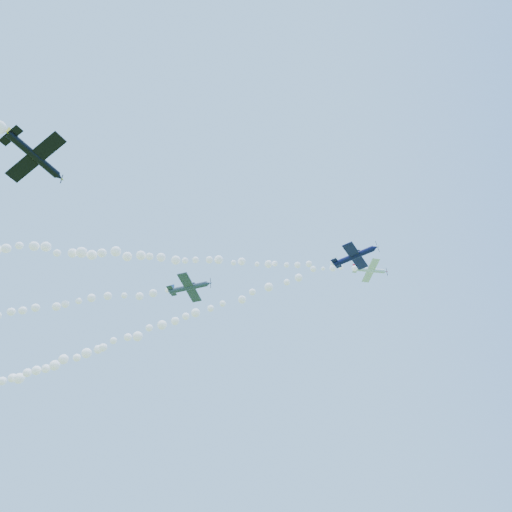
% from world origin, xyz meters
% --- Properties ---
extents(plane_white, '(6.56, 6.95, 2.18)m').
position_xyz_m(plane_white, '(24.01, 11.63, 52.77)').
color(plane_white, white).
extents(smoke_trail_white, '(73.27, 27.26, 2.83)m').
position_xyz_m(smoke_trail_white, '(-14.42, -1.84, 52.47)').
color(smoke_trail_white, white).
extents(plane_navy, '(7.77, 8.20, 2.12)m').
position_xyz_m(plane_navy, '(21.06, 0.37, 47.05)').
color(plane_navy, '#0E0F3E').
extents(smoke_trail_navy, '(82.03, 27.35, 3.03)m').
position_xyz_m(smoke_trail_navy, '(-22.11, 13.73, 46.83)').
color(smoke_trail_navy, white).
extents(plane_grey, '(7.37, 7.61, 2.00)m').
position_xyz_m(plane_grey, '(-5.20, -2.19, 43.53)').
color(plane_grey, '#353F4E').
extents(plane_black, '(6.32, 6.08, 2.12)m').
position_xyz_m(plane_black, '(-7.47, -34.27, 34.74)').
color(plane_black, black).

